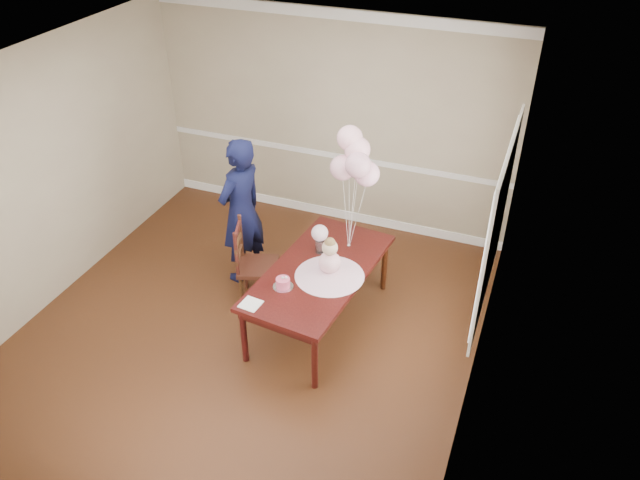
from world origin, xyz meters
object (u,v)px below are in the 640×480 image
(dining_table_top, at_px, (319,271))
(dining_chair_seat, at_px, (258,267))
(birthday_cake, at_px, (283,283))
(woman, at_px, (241,211))

(dining_table_top, relative_size, dining_chair_seat, 4.34)
(birthday_cake, distance_m, woman, 1.23)
(dining_chair_seat, relative_size, woman, 0.24)
(dining_table_top, distance_m, dining_chair_seat, 0.80)
(dining_chair_seat, xyz_separation_m, woman, (-0.34, 0.34, 0.43))
(dining_table_top, distance_m, woman, 1.21)
(birthday_cake, relative_size, dining_chair_seat, 0.33)
(dining_chair_seat, bearing_deg, birthday_cake, -63.28)
(birthday_cake, bearing_deg, dining_table_top, 59.96)
(dining_table_top, xyz_separation_m, birthday_cake, (-0.22, -0.39, 0.08))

